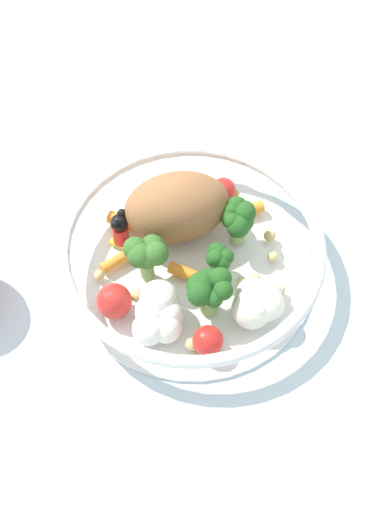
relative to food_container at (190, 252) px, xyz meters
The scene contains 2 objects.
ground_plane 0.04m from the food_container, 137.57° to the right, with size 2.40×2.40×0.00m, color silver.
food_container is the anchor object (origin of this frame).
Camera 1 is at (0.30, 0.26, 0.58)m, focal length 50.95 mm.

